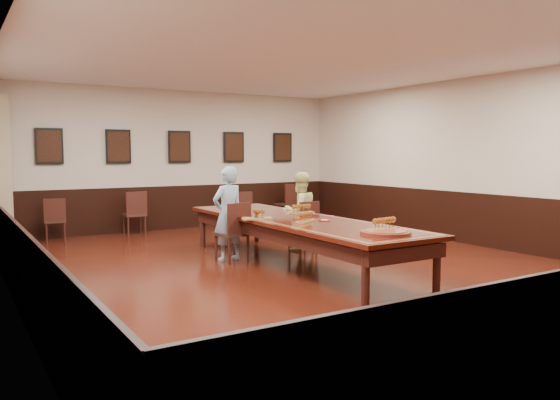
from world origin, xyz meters
TOP-DOWN VIEW (x-y plane):
  - floor at (0.00, 0.00)m, footprint 8.00×10.00m
  - ceiling at (0.00, 0.00)m, footprint 8.00×10.00m
  - wall_back at (0.00, 5.01)m, footprint 8.00×0.02m
  - wall_left at (-4.01, 0.00)m, footprint 0.02×10.00m
  - wall_right at (4.01, 0.00)m, footprint 0.02×10.00m
  - chair_man at (-0.69, 0.87)m, footprint 0.53×0.57m
  - chair_woman at (0.82, 1.04)m, footprint 0.44×0.48m
  - spare_chair_a at (-2.80, 4.58)m, footprint 0.46×0.50m
  - spare_chair_b at (-1.20, 4.55)m, footprint 0.45×0.49m
  - spare_chair_c at (1.36, 4.47)m, footprint 0.45×0.48m
  - spare_chair_d at (2.77, 4.68)m, footprint 0.52×0.56m
  - person_man at (-0.71, 0.97)m, footprint 0.62×0.46m
  - person_woman at (0.81, 1.14)m, footprint 0.72×0.57m
  - pink_phone at (0.60, -0.05)m, footprint 0.11×0.15m
  - wainscoting at (0.00, 0.00)m, footprint 8.00×10.00m
  - conference_table at (0.00, 0.00)m, footprint 1.40×5.00m
  - posters at (0.00, 4.94)m, footprint 6.14×0.04m
  - flight_a at (-0.59, 0.20)m, footprint 0.47×0.25m
  - flight_b at (0.45, 0.54)m, footprint 0.42×0.13m
  - flight_c at (-0.14, -0.45)m, footprint 0.43×0.33m
  - flight_d at (0.28, -1.68)m, footprint 0.47×0.20m
  - red_plate_grp at (0.17, -0.50)m, footprint 0.18×0.18m
  - carved_platter at (0.04, -1.97)m, footprint 0.66×0.66m

SIDE VIEW (x-z plane):
  - floor at x=0.00m, z-range -0.02..0.00m
  - spare_chair_c at x=1.36m, z-range 0.00..0.85m
  - spare_chair_a at x=-2.80m, z-range 0.00..0.87m
  - chair_woman at x=0.82m, z-range 0.00..0.91m
  - spare_chair_b at x=-1.20m, z-range 0.00..0.94m
  - chair_man at x=-0.69m, z-range 0.00..0.97m
  - spare_chair_d at x=2.77m, z-range 0.00..0.98m
  - wainscoting at x=0.00m, z-range 0.00..1.00m
  - conference_table at x=0.00m, z-range 0.23..0.99m
  - person_woman at x=0.81m, z-range 0.00..1.42m
  - pink_phone at x=0.60m, z-range 0.75..0.76m
  - red_plate_grp at x=0.17m, z-range 0.75..0.77m
  - carved_platter at x=0.04m, z-range 0.75..0.80m
  - person_man at x=-0.71m, z-range 0.00..1.55m
  - flight_c at x=-0.14m, z-range 0.74..0.90m
  - flight_b at x=0.45m, z-range 0.74..0.90m
  - flight_a at x=-0.59m, z-range 0.74..0.91m
  - flight_d at x=0.28m, z-range 0.74..0.92m
  - wall_back at x=0.00m, z-range 0.00..3.20m
  - wall_left at x=-4.01m, z-range 0.00..3.20m
  - wall_right at x=4.01m, z-range 0.00..3.20m
  - posters at x=0.00m, z-range 1.53..2.27m
  - ceiling at x=0.00m, z-range 3.20..3.22m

